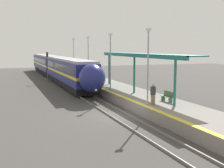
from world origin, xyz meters
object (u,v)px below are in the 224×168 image
Objects in this scene: lamppost_mid at (110,58)px; train at (56,66)px; person_waiting at (153,94)px; lamppost_farthest at (74,55)px; platform_bench at (168,96)px; lamppost_far at (88,56)px; lamppost_near at (148,62)px; railway_signal at (47,64)px.

train is at bearing 95.88° from lamppost_mid.
person_waiting is 0.28× the size of lamppost_farthest.
lamppost_far is at bearing 98.20° from platform_bench.
platform_bench is 8.44m from lamppost_mid.
platform_bench is 24.33m from lamppost_farthest.
platform_bench is 0.25× the size of lamppost_near.
lamppost_mid reaches higher than railway_signal.
railway_signal is 0.79× the size of lamppost_farthest.
lamppost_near is 1.00× the size of lamppost_farthest.
lamppost_farthest is (4.05, -0.78, 1.42)m from railway_signal.
lamppost_mid reaches higher than platform_bench.
lamppost_far reaches higher than train.
railway_signal is 0.79× the size of lamppost_far.
lamppost_near is at bearing -163.97° from platform_bench.
platform_bench is 0.32× the size of railway_signal.
person_waiting is at bearing -80.31° from railway_signal.
lamppost_near is 24.70m from lamppost_farthest.
railway_signal is (-6.33, 24.83, 1.51)m from platform_bench.
lamppost_farthest is at bearing -63.61° from train.
lamppost_near is 1.00× the size of lamppost_far.
person_waiting is at bearing -36.33° from lamppost_near.
lamppost_far is at bearing 90.00° from lamppost_mid.
lamppost_far is 8.23m from lamppost_farthest.
train reaches higher than person_waiting.
person_waiting is 26.14m from railway_signal.
platform_bench is 0.25× the size of lamppost_far.
train is 20.99m from lamppost_mid.
lamppost_far reaches higher than railway_signal.
lamppost_far is (2.14, -12.55, 2.03)m from train.
railway_signal is at bearing 104.30° from platform_bench.
lamppost_near reaches higher than train.
train is 12.89m from lamppost_far.
train is at bearing 116.39° from lamppost_farthest.
person_waiting is 8.86m from lamppost_mid.
lamppost_far is at bearing -80.32° from train.
railway_signal is 4.36m from lamppost_farthest.
train is at bearing 61.68° from railway_signal.
railway_signal reaches higher than platform_bench.
platform_bench is at bearing -81.80° from lamppost_far.
railway_signal is at bearing 99.69° from person_waiting.
person_waiting is at bearing -154.71° from platform_bench.
lamppost_farthest is at bearing 90.00° from lamppost_far.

